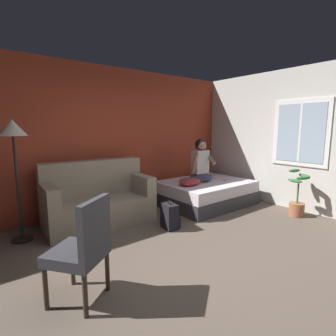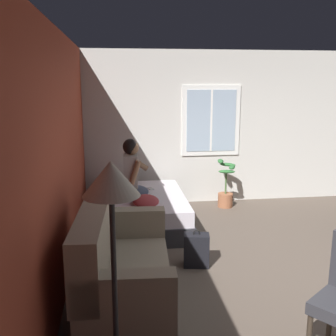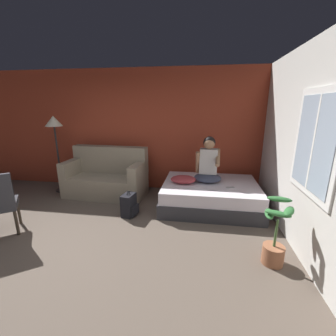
# 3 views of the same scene
# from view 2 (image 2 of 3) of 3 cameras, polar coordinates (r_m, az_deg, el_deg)

# --- Properties ---
(ground_plane) EXTENTS (40.00, 40.00, 0.00)m
(ground_plane) POSITION_cam_2_polar(r_m,az_deg,el_deg) (4.80, 19.66, -15.15)
(ground_plane) COLOR brown
(wall_back_accent) EXTENTS (11.12, 0.16, 2.70)m
(wall_back_accent) POSITION_cam_2_polar(r_m,az_deg,el_deg) (3.89, -16.84, -0.21)
(wall_back_accent) COLOR #993823
(wall_back_accent) RESTS_ON ground
(wall_side_with_window) EXTENTS (0.19, 6.66, 2.70)m
(wall_side_with_window) POSITION_cam_2_polar(r_m,az_deg,el_deg) (7.24, 9.13, 5.85)
(wall_side_with_window) COLOR silver
(wall_side_with_window) RESTS_ON ground
(bed) EXTENTS (1.83, 1.41, 0.48)m
(bed) POSITION_cam_2_polar(r_m,az_deg,el_deg) (6.04, -4.23, -6.21)
(bed) COLOR #2D2D33
(bed) RESTS_ON ground
(couch) EXTENTS (1.75, 0.92, 1.04)m
(couch) POSITION_cam_2_polar(r_m,az_deg,el_deg) (3.91, -7.04, -14.62)
(couch) COLOR gray
(couch) RESTS_ON ground
(person_seated) EXTENTS (0.54, 0.47, 0.88)m
(person_seated) POSITION_cam_2_polar(r_m,az_deg,el_deg) (5.81, -5.20, -0.82)
(person_seated) COLOR #383D51
(person_seated) RESTS_ON bed
(backpack) EXTENTS (0.27, 0.33, 0.46)m
(backpack) POSITION_cam_2_polar(r_m,az_deg,el_deg) (4.80, 4.13, -11.84)
(backpack) COLOR black
(backpack) RESTS_ON ground
(throw_pillow) EXTENTS (0.49, 0.38, 0.14)m
(throw_pillow) POSITION_cam_2_polar(r_m,az_deg,el_deg) (5.46, -3.23, -4.80)
(throw_pillow) COLOR #993338
(throw_pillow) RESTS_ON bed
(cell_phone) EXTENTS (0.16, 0.11, 0.01)m
(cell_phone) POSITION_cam_2_polar(r_m,az_deg,el_deg) (6.31, -2.53, -3.01)
(cell_phone) COLOR #B7B7BC
(cell_phone) RESTS_ON bed
(floor_lamp) EXTENTS (0.36, 0.36, 1.70)m
(floor_lamp) POSITION_cam_2_polar(r_m,az_deg,el_deg) (2.46, -8.16, -5.13)
(floor_lamp) COLOR black
(floor_lamp) RESTS_ON ground
(potted_plant) EXTENTS (0.39, 0.37, 0.85)m
(potted_plant) POSITION_cam_2_polar(r_m,az_deg,el_deg) (6.96, 8.37, -3.20)
(potted_plant) COLOR #995B3D
(potted_plant) RESTS_ON ground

